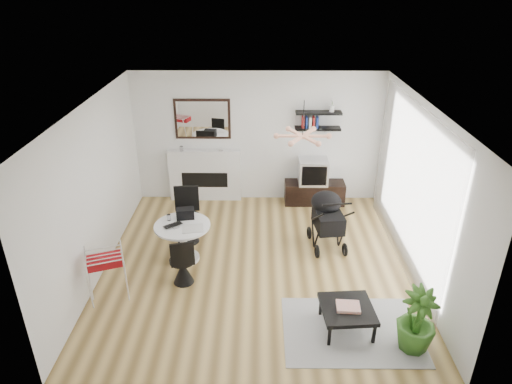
{
  "coord_description": "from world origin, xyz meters",
  "views": [
    {
      "loc": [
        0.06,
        -6.31,
        4.42
      ],
      "look_at": [
        -0.01,
        0.4,
        1.15
      ],
      "focal_mm": 32.0,
      "sensor_mm": 36.0,
      "label": 1
    }
  ],
  "objects_px": {
    "dining_table": "(183,237)",
    "drying_rack": "(107,276)",
    "fireplace": "(205,169)",
    "crt_tv": "(313,171)",
    "potted_plant": "(417,321)",
    "tv_console": "(314,193)",
    "stroller": "(327,221)",
    "coffee_table": "(347,310)"
  },
  "relations": [
    {
      "from": "coffee_table",
      "to": "crt_tv",
      "type": "bearing_deg",
      "value": 91.46
    },
    {
      "from": "fireplace",
      "to": "potted_plant",
      "type": "xyz_separation_m",
      "value": [
        3.14,
        -4.26,
        -0.24
      ]
    },
    {
      "from": "fireplace",
      "to": "crt_tv",
      "type": "xyz_separation_m",
      "value": [
        2.24,
        -0.15,
        0.03
      ]
    },
    {
      "from": "crt_tv",
      "to": "tv_console",
      "type": "bearing_deg",
      "value": 3.43
    },
    {
      "from": "fireplace",
      "to": "crt_tv",
      "type": "relative_size",
      "value": 3.68
    },
    {
      "from": "drying_rack",
      "to": "coffee_table",
      "type": "bearing_deg",
      "value": -29.89
    },
    {
      "from": "potted_plant",
      "to": "dining_table",
      "type": "bearing_deg",
      "value": 148.73
    },
    {
      "from": "dining_table",
      "to": "coffee_table",
      "type": "bearing_deg",
      "value": -33.77
    },
    {
      "from": "potted_plant",
      "to": "stroller",
      "type": "bearing_deg",
      "value": 108.08
    },
    {
      "from": "coffee_table",
      "to": "potted_plant",
      "type": "distance_m",
      "value": 0.88
    },
    {
      "from": "fireplace",
      "to": "drying_rack",
      "type": "xyz_separation_m",
      "value": [
        -1.05,
        -3.36,
        -0.26
      ]
    },
    {
      "from": "fireplace",
      "to": "dining_table",
      "type": "bearing_deg",
      "value": -92.93
    },
    {
      "from": "tv_console",
      "to": "coffee_table",
      "type": "bearing_deg",
      "value": -89.38
    },
    {
      "from": "crt_tv",
      "to": "potted_plant",
      "type": "distance_m",
      "value": 4.21
    },
    {
      "from": "fireplace",
      "to": "tv_console",
      "type": "bearing_deg",
      "value": -3.72
    },
    {
      "from": "dining_table",
      "to": "drying_rack",
      "type": "distance_m",
      "value": 1.43
    },
    {
      "from": "crt_tv",
      "to": "drying_rack",
      "type": "height_order",
      "value": "crt_tv"
    },
    {
      "from": "tv_console",
      "to": "drying_rack",
      "type": "relative_size",
      "value": 1.52
    },
    {
      "from": "stroller",
      "to": "potted_plant",
      "type": "bearing_deg",
      "value": -78.93
    },
    {
      "from": "fireplace",
      "to": "drying_rack",
      "type": "bearing_deg",
      "value": -107.42
    },
    {
      "from": "dining_table",
      "to": "potted_plant",
      "type": "relative_size",
      "value": 1.03
    },
    {
      "from": "dining_table",
      "to": "coffee_table",
      "type": "height_order",
      "value": "dining_table"
    },
    {
      "from": "fireplace",
      "to": "stroller",
      "type": "xyz_separation_m",
      "value": [
        2.33,
        -1.78,
        -0.22
      ]
    },
    {
      "from": "fireplace",
      "to": "coffee_table",
      "type": "xyz_separation_m",
      "value": [
        2.33,
        -3.92,
        -0.36
      ]
    },
    {
      "from": "crt_tv",
      "to": "stroller",
      "type": "xyz_separation_m",
      "value": [
        0.09,
        -1.63,
        -0.25
      ]
    },
    {
      "from": "crt_tv",
      "to": "potted_plant",
      "type": "bearing_deg",
      "value": -77.6
    },
    {
      "from": "potted_plant",
      "to": "crt_tv",
      "type": "bearing_deg",
      "value": 102.4
    },
    {
      "from": "drying_rack",
      "to": "stroller",
      "type": "xyz_separation_m",
      "value": [
        3.38,
        1.58,
        0.04
      ]
    },
    {
      "from": "crt_tv",
      "to": "dining_table",
      "type": "relative_size",
      "value": 0.64
    },
    {
      "from": "dining_table",
      "to": "crt_tv",
      "type": "bearing_deg",
      "value": 42.11
    },
    {
      "from": "crt_tv",
      "to": "drying_rack",
      "type": "distance_m",
      "value": 4.6
    },
    {
      "from": "drying_rack",
      "to": "stroller",
      "type": "height_order",
      "value": "stroller"
    },
    {
      "from": "fireplace",
      "to": "stroller",
      "type": "height_order",
      "value": "fireplace"
    },
    {
      "from": "crt_tv",
      "to": "potted_plant",
      "type": "xyz_separation_m",
      "value": [
        0.9,
        -4.11,
        -0.27
      ]
    },
    {
      "from": "fireplace",
      "to": "tv_console",
      "type": "relative_size",
      "value": 1.75
    },
    {
      "from": "tv_console",
      "to": "stroller",
      "type": "relative_size",
      "value": 1.14
    },
    {
      "from": "crt_tv",
      "to": "coffee_table",
      "type": "height_order",
      "value": "crt_tv"
    },
    {
      "from": "fireplace",
      "to": "dining_table",
      "type": "xyz_separation_m",
      "value": [
        -0.12,
        -2.28,
        -0.24
      ]
    },
    {
      "from": "tv_console",
      "to": "coffee_table",
      "type": "xyz_separation_m",
      "value": [
        0.04,
        -3.77,
        0.09
      ]
    },
    {
      "from": "fireplace",
      "to": "coffee_table",
      "type": "relative_size",
      "value": 2.93
    },
    {
      "from": "potted_plant",
      "to": "fireplace",
      "type": "bearing_deg",
      "value": 126.4
    },
    {
      "from": "tv_console",
      "to": "stroller",
      "type": "bearing_deg",
      "value": -88.66
    }
  ]
}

